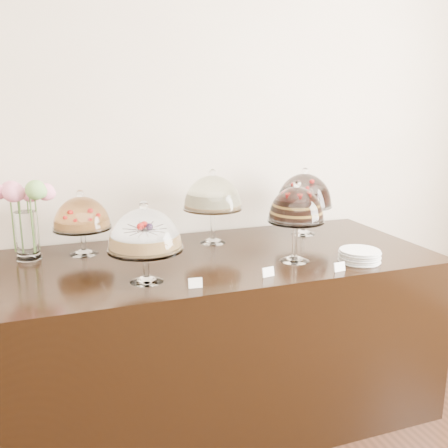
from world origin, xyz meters
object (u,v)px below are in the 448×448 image
object	(u,v)px
cake_stand_choco_layer	(296,208)
flower_vase	(24,208)
cake_stand_fruit_tart	(82,216)
plate_stack	(360,256)
display_counter	(221,335)
cake_stand_sugar_sponge	(145,233)
cake_stand_cheesecake	(213,195)
cake_stand_dark_choco	(304,193)

from	to	relation	value
cake_stand_choco_layer	flower_vase	size ratio (longest dim) A/B	0.99
cake_stand_fruit_tart	plate_stack	distance (m)	1.43
cake_stand_fruit_tart	flower_vase	size ratio (longest dim) A/B	0.82
display_counter	flower_vase	xyz separation A→B (m)	(-0.94, 0.28, 0.71)
cake_stand_choco_layer	flower_vase	bearing A→B (deg)	158.61
cake_stand_sugar_sponge	cake_stand_fruit_tart	distance (m)	0.57
cake_stand_fruit_tart	cake_stand_cheesecake	bearing A→B (deg)	-1.44
display_counter	flower_vase	world-z (taller)	flower_vase
cake_stand_cheesecake	cake_stand_fruit_tart	xyz separation A→B (m)	(-0.71, 0.02, -0.07)
plate_stack	cake_stand_fruit_tart	bearing A→B (deg)	154.68
cake_stand_choco_layer	cake_stand_dark_choco	bearing A→B (deg)	56.98
display_counter	cake_stand_sugar_sponge	size ratio (longest dim) A/B	6.01
display_counter	cake_stand_choco_layer	bearing A→B (deg)	-33.24
cake_stand_cheesecake	plate_stack	size ratio (longest dim) A/B	2.07
plate_stack	cake_stand_dark_choco	bearing A→B (deg)	90.01
display_counter	cake_stand_cheesecake	xyz separation A→B (m)	(0.04, 0.25, 0.72)
cake_stand_sugar_sponge	flower_vase	xyz separation A→B (m)	(-0.50, 0.54, 0.04)
cake_stand_sugar_sponge	cake_stand_dark_choco	size ratio (longest dim) A/B	0.91
cake_stand_sugar_sponge	cake_stand_choco_layer	world-z (taller)	cake_stand_choco_layer
cake_stand_cheesecake	flower_vase	xyz separation A→B (m)	(-0.98, 0.03, -0.01)
cake_stand_choco_layer	cake_stand_fruit_tart	world-z (taller)	cake_stand_choco_layer
display_counter	cake_stand_dark_choco	bearing A→B (deg)	21.81
cake_stand_sugar_sponge	cake_stand_cheesecake	world-z (taller)	cake_stand_cheesecake
cake_stand_sugar_sponge	cake_stand_dark_choco	distance (m)	1.17
cake_stand_choco_layer	cake_stand_cheesecake	distance (m)	0.54
cake_stand_choco_layer	cake_stand_fruit_tart	bearing A→B (deg)	154.05
cake_stand_dark_choco	cake_stand_fruit_tart	size ratio (longest dim) A/B	1.18
display_counter	cake_stand_sugar_sponge	xyz separation A→B (m)	(-0.44, -0.25, 0.67)
cake_stand_sugar_sponge	display_counter	bearing A→B (deg)	29.87
cake_stand_fruit_tart	plate_stack	bearing A→B (deg)	-25.32
cake_stand_dark_choco	plate_stack	world-z (taller)	cake_stand_dark_choco
cake_stand_sugar_sponge	cake_stand_choco_layer	bearing A→B (deg)	3.24
cake_stand_choco_layer	cake_stand_sugar_sponge	bearing A→B (deg)	-176.76
cake_stand_dark_choco	flower_vase	size ratio (longest dim) A/B	0.97
cake_stand_cheesecake	cake_stand_dark_choco	xyz separation A→B (m)	(0.57, -0.01, -0.02)
flower_vase	display_counter	bearing A→B (deg)	-16.81
cake_stand_sugar_sponge	cake_stand_cheesecake	distance (m)	0.70
display_counter	cake_stand_sugar_sponge	world-z (taller)	cake_stand_sugar_sponge
flower_vase	plate_stack	size ratio (longest dim) A/B	2.05
cake_stand_sugar_sponge	cake_stand_fruit_tart	world-z (taller)	cake_stand_sugar_sponge
cake_stand_sugar_sponge	cake_stand_fruit_tart	bearing A→B (deg)	113.51
cake_stand_choco_layer	cake_stand_dark_choco	world-z (taller)	cake_stand_choco_layer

